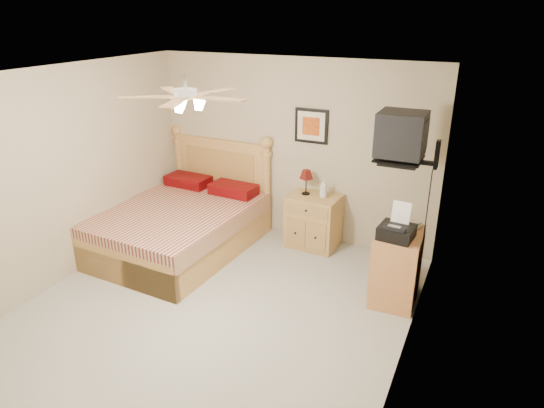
# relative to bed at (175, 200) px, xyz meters

# --- Properties ---
(floor) EXTENTS (4.50, 4.50, 0.00)m
(floor) POSITION_rel_bed_xyz_m (1.21, -1.12, -0.71)
(floor) COLOR #9D988D
(floor) RESTS_ON ground
(ceiling) EXTENTS (4.00, 4.50, 0.04)m
(ceiling) POSITION_rel_bed_xyz_m (1.21, -1.12, 1.79)
(ceiling) COLOR white
(ceiling) RESTS_ON ground
(wall_back) EXTENTS (4.00, 0.04, 2.50)m
(wall_back) POSITION_rel_bed_xyz_m (1.21, 1.13, 0.54)
(wall_back) COLOR tan
(wall_back) RESTS_ON ground
(wall_front) EXTENTS (4.00, 0.04, 2.50)m
(wall_front) POSITION_rel_bed_xyz_m (1.21, -3.37, 0.54)
(wall_front) COLOR tan
(wall_front) RESTS_ON ground
(wall_left) EXTENTS (0.04, 4.50, 2.50)m
(wall_left) POSITION_rel_bed_xyz_m (-0.79, -1.12, 0.54)
(wall_left) COLOR tan
(wall_left) RESTS_ON ground
(wall_right) EXTENTS (0.04, 4.50, 2.50)m
(wall_right) POSITION_rel_bed_xyz_m (3.21, -1.12, 0.54)
(wall_right) COLOR tan
(wall_right) RESTS_ON ground
(bed) EXTENTS (1.80, 2.30, 1.43)m
(bed) POSITION_rel_bed_xyz_m (0.00, 0.00, 0.00)
(bed) COLOR #AA7C3C
(bed) RESTS_ON ground
(nightstand) EXTENTS (0.70, 0.55, 0.73)m
(nightstand) POSITION_rel_bed_xyz_m (1.64, 0.88, -0.35)
(nightstand) COLOR #A27135
(nightstand) RESTS_ON ground
(table_lamp) EXTENTS (0.23, 0.23, 0.35)m
(table_lamp) POSITION_rel_bed_xyz_m (1.50, 0.91, 0.19)
(table_lamp) COLOR #5A130F
(table_lamp) RESTS_ON nightstand
(lotion_bottle) EXTENTS (0.11, 0.11, 0.26)m
(lotion_bottle) POSITION_rel_bed_xyz_m (1.76, 0.89, 0.15)
(lotion_bottle) COLOR silver
(lotion_bottle) RESTS_ON nightstand
(framed_picture) EXTENTS (0.46, 0.04, 0.46)m
(framed_picture) POSITION_rel_bed_xyz_m (1.48, 1.11, 0.91)
(framed_picture) COLOR black
(framed_picture) RESTS_ON wall_back
(dresser) EXTENTS (0.50, 0.70, 0.81)m
(dresser) POSITION_rel_bed_xyz_m (2.94, 0.02, -0.31)
(dresser) COLOR #C27647
(dresser) RESTS_ON ground
(fax_machine) EXTENTS (0.38, 0.40, 0.37)m
(fax_machine) POSITION_rel_bed_xyz_m (2.92, -0.11, 0.28)
(fax_machine) COLOR black
(fax_machine) RESTS_ON dresser
(magazine_lower) EXTENTS (0.27, 0.32, 0.03)m
(magazine_lower) POSITION_rel_bed_xyz_m (2.90, 0.26, 0.11)
(magazine_lower) COLOR #BBB095
(magazine_lower) RESTS_ON dresser
(magazine_upper) EXTENTS (0.21, 0.27, 0.02)m
(magazine_upper) POSITION_rel_bed_xyz_m (2.91, 0.25, 0.13)
(magazine_upper) COLOR gray
(magazine_upper) RESTS_ON magazine_lower
(wall_tv) EXTENTS (0.56, 0.46, 0.58)m
(wall_tv) POSITION_rel_bed_xyz_m (2.96, 0.22, 1.10)
(wall_tv) COLOR black
(wall_tv) RESTS_ON wall_right
(ceiling_fan) EXTENTS (1.14, 1.14, 0.28)m
(ceiling_fan) POSITION_rel_bed_xyz_m (1.21, -1.32, 1.65)
(ceiling_fan) COLOR white
(ceiling_fan) RESTS_ON ceiling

